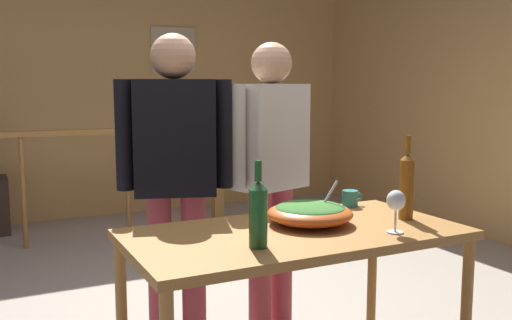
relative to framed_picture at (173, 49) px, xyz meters
name	(u,v)px	position (x,y,z in m)	size (l,w,h in m)	color
back_wall	(102,89)	(-0.79, 0.06, -0.44)	(6.02, 0.10, 2.79)	tan
side_wall_right	(471,89)	(2.22, -2.28, -0.44)	(0.10, 5.01, 2.79)	tan
framed_picture	(173,49)	(0.00, 0.00, 0.00)	(0.51, 0.03, 0.49)	tan
stair_railing	(92,164)	(-1.12, -0.99, -1.12)	(3.76, 0.10, 1.08)	#9E6B33
serving_table	(295,248)	(-0.84, -4.19, -1.11)	(1.46, 0.75, 0.80)	#9E6B33
salad_bowl	(310,212)	(-0.73, -4.13, -0.98)	(0.39, 0.39, 0.20)	#DB5B23
wine_glass	(396,202)	(-0.49, -4.42, -0.90)	(0.08, 0.08, 0.18)	silver
wine_bottle_amber	(407,185)	(-0.27, -4.24, -0.87)	(0.07, 0.07, 0.39)	brown
wine_bottle_green	(258,213)	(-1.11, -4.36, -0.89)	(0.07, 0.07, 0.34)	#1E5628
mug_teal	(350,198)	(-0.34, -3.90, -0.99)	(0.12, 0.08, 0.08)	teal
person_standing_left	(175,165)	(-1.13, -3.42, -0.82)	(0.58, 0.34, 1.69)	#9E3842
person_standing_right	(271,162)	(-0.56, -3.42, -0.84)	(0.58, 0.34, 1.67)	#9E3842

